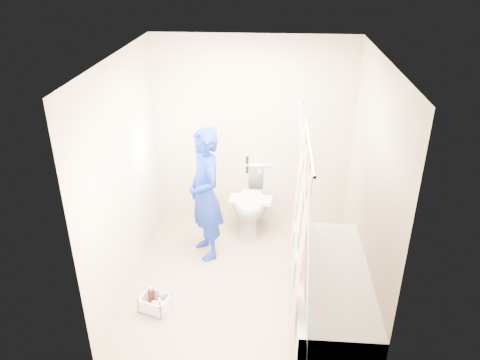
# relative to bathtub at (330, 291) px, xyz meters

# --- Properties ---
(floor) EXTENTS (2.60, 2.60, 0.00)m
(floor) POSITION_rel_bathtub_xyz_m (-0.85, 0.43, -0.27)
(floor) COLOR gray
(floor) RESTS_ON ground
(ceiling) EXTENTS (2.40, 2.60, 0.02)m
(ceiling) POSITION_rel_bathtub_xyz_m (-0.85, 0.43, 2.13)
(ceiling) COLOR white
(ceiling) RESTS_ON wall_back
(wall_back) EXTENTS (2.40, 0.02, 2.40)m
(wall_back) POSITION_rel_bathtub_xyz_m (-0.85, 1.73, 0.93)
(wall_back) COLOR #BDAD92
(wall_back) RESTS_ON ground
(wall_front) EXTENTS (2.40, 0.02, 2.40)m
(wall_front) POSITION_rel_bathtub_xyz_m (-0.85, -0.88, 0.93)
(wall_front) COLOR #BDAD92
(wall_front) RESTS_ON ground
(wall_left) EXTENTS (0.02, 2.60, 2.40)m
(wall_left) POSITION_rel_bathtub_xyz_m (-2.05, 0.43, 0.93)
(wall_left) COLOR #BDAD92
(wall_left) RESTS_ON ground
(wall_right) EXTENTS (0.02, 2.60, 2.40)m
(wall_right) POSITION_rel_bathtub_xyz_m (0.35, 0.43, 0.93)
(wall_right) COLOR #BDAD92
(wall_right) RESTS_ON ground
(bathtub) EXTENTS (0.70, 1.75, 0.50)m
(bathtub) POSITION_rel_bathtub_xyz_m (0.00, 0.00, 0.00)
(bathtub) COLOR white
(bathtub) RESTS_ON ground
(curtain_rod) EXTENTS (0.02, 1.90, 0.02)m
(curtain_rod) POSITION_rel_bathtub_xyz_m (-0.33, 0.00, 1.68)
(curtain_rod) COLOR silver
(curtain_rod) RESTS_ON wall_back
(shower_curtain) EXTENTS (0.06, 1.75, 1.80)m
(shower_curtain) POSITION_rel_bathtub_xyz_m (-0.33, 0.00, 0.75)
(shower_curtain) COLOR silver
(shower_curtain) RESTS_ON curtain_rod
(toilet) EXTENTS (0.52, 0.85, 0.84)m
(toilet) POSITION_rel_bathtub_xyz_m (-0.84, 1.51, 0.15)
(toilet) COLOR white
(toilet) RESTS_ON ground
(tank_lid) EXTENTS (0.53, 0.25, 0.04)m
(tank_lid) POSITION_rel_bathtub_xyz_m (-0.85, 1.37, 0.22)
(tank_lid) COLOR white
(tank_lid) RESTS_ON toilet
(tank_internals) EXTENTS (0.20, 0.07, 0.27)m
(tank_internals) POSITION_rel_bathtub_xyz_m (-0.88, 1.73, 0.56)
(tank_internals) COLOR black
(tank_internals) RESTS_ON toilet
(plumber) EXTENTS (0.60, 0.68, 1.56)m
(plumber) POSITION_rel_bathtub_xyz_m (-1.34, 0.92, 0.51)
(plumber) COLOR #103BA6
(plumber) RESTS_ON ground
(cleaning_caddy) EXTENTS (0.33, 0.29, 0.21)m
(cleaning_caddy) POSITION_rel_bathtub_xyz_m (-1.71, -0.10, -0.19)
(cleaning_caddy) COLOR white
(cleaning_caddy) RESTS_ON ground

